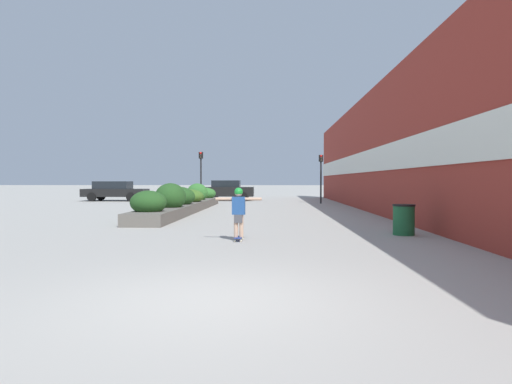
{
  "coord_description": "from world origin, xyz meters",
  "views": [
    {
      "loc": [
        0.78,
        -5.8,
        1.54
      ],
      "look_at": [
        -0.03,
        15.99,
        0.99
      ],
      "focal_mm": 32.0,
      "sensor_mm": 36.0,
      "label": 1
    }
  ],
  "objects_px": {
    "car_center_left": "(228,190)",
    "car_center_right": "(402,190)",
    "skateboarder": "(239,207)",
    "car_leftmost": "(115,191)",
    "traffic_light_left": "(201,168)",
    "skateboard": "(239,238)",
    "trash_bin": "(404,220)",
    "traffic_light_right": "(321,170)"
  },
  "relations": [
    {
      "from": "skateboarder",
      "to": "car_center_left",
      "type": "height_order",
      "value": "car_center_left"
    },
    {
      "from": "car_center_right",
      "to": "traffic_light_right",
      "type": "distance_m",
      "value": 8.42
    },
    {
      "from": "car_center_left",
      "to": "car_center_right",
      "type": "distance_m",
      "value": 13.45
    },
    {
      "from": "skateboarder",
      "to": "car_leftmost",
      "type": "distance_m",
      "value": 25.21
    },
    {
      "from": "skateboarder",
      "to": "car_leftmost",
      "type": "height_order",
      "value": "car_leftmost"
    },
    {
      "from": "traffic_light_right",
      "to": "skateboarder",
      "type": "bearing_deg",
      "value": -102.05
    },
    {
      "from": "car_leftmost",
      "to": "traffic_light_right",
      "type": "xyz_separation_m",
      "value": [
        15.24,
        -3.42,
        1.46
      ]
    },
    {
      "from": "car_leftmost",
      "to": "skateboard",
      "type": "bearing_deg",
      "value": 26.24
    },
    {
      "from": "skateboard",
      "to": "car_leftmost",
      "type": "relative_size",
      "value": 0.12
    },
    {
      "from": "skateboarder",
      "to": "car_leftmost",
      "type": "relative_size",
      "value": 0.27
    },
    {
      "from": "skateboard",
      "to": "traffic_light_left",
      "type": "xyz_separation_m",
      "value": [
        -4.13,
        19.93,
        2.33
      ]
    },
    {
      "from": "car_leftmost",
      "to": "traffic_light_left",
      "type": "height_order",
      "value": "traffic_light_left"
    },
    {
      "from": "skateboard",
      "to": "skateboarder",
      "type": "height_order",
      "value": "skateboarder"
    },
    {
      "from": "car_center_right",
      "to": "traffic_light_right",
      "type": "height_order",
      "value": "traffic_light_right"
    },
    {
      "from": "car_center_left",
      "to": "traffic_light_left",
      "type": "bearing_deg",
      "value": -23.73
    },
    {
      "from": "traffic_light_left",
      "to": "trash_bin",
      "type": "bearing_deg",
      "value": -64.8
    },
    {
      "from": "car_center_left",
      "to": "skateboard",
      "type": "bearing_deg",
      "value": 6.33
    },
    {
      "from": "trash_bin",
      "to": "traffic_light_right",
      "type": "height_order",
      "value": "traffic_light_right"
    },
    {
      "from": "skateboarder",
      "to": "car_center_left",
      "type": "bearing_deg",
      "value": 98.68
    },
    {
      "from": "trash_bin",
      "to": "car_center_left",
      "type": "relative_size",
      "value": 0.22
    },
    {
      "from": "skateboarder",
      "to": "trash_bin",
      "type": "distance_m",
      "value": 4.81
    },
    {
      "from": "trash_bin",
      "to": "traffic_light_left",
      "type": "height_order",
      "value": "traffic_light_left"
    },
    {
      "from": "skateboard",
      "to": "car_leftmost",
      "type": "xyz_separation_m",
      "value": [
        -11.15,
        22.61,
        0.72
      ]
    },
    {
      "from": "skateboard",
      "to": "traffic_light_left",
      "type": "bearing_deg",
      "value": 104.06
    },
    {
      "from": "skateboard",
      "to": "skateboarder",
      "type": "bearing_deg",
      "value": -177.65
    },
    {
      "from": "traffic_light_right",
      "to": "car_center_left",
      "type": "bearing_deg",
      "value": 147.7
    },
    {
      "from": "car_leftmost",
      "to": "traffic_light_left",
      "type": "bearing_deg",
      "value": 69.1
    },
    {
      "from": "trash_bin",
      "to": "car_center_right",
      "type": "bearing_deg",
      "value": 74.49
    },
    {
      "from": "skateboarder",
      "to": "trash_bin",
      "type": "bearing_deg",
      "value": 19.75
    },
    {
      "from": "skateboarder",
      "to": "skateboard",
      "type": "bearing_deg",
      "value": 2.35
    },
    {
      "from": "trash_bin",
      "to": "car_center_left",
      "type": "height_order",
      "value": "car_center_left"
    },
    {
      "from": "skateboarder",
      "to": "car_center_left",
      "type": "distance_m",
      "value": 23.56
    },
    {
      "from": "traffic_light_left",
      "to": "traffic_light_right",
      "type": "relative_size",
      "value": 1.08
    },
    {
      "from": "car_leftmost",
      "to": "traffic_light_left",
      "type": "relative_size",
      "value": 1.34
    },
    {
      "from": "traffic_light_right",
      "to": "car_center_right",
      "type": "bearing_deg",
      "value": 35.64
    },
    {
      "from": "car_center_right",
      "to": "traffic_light_right",
      "type": "bearing_deg",
      "value": 125.64
    },
    {
      "from": "skateboard",
      "to": "skateboarder",
      "type": "xyz_separation_m",
      "value": [
        -0.0,
        0.0,
        0.79
      ]
    },
    {
      "from": "skateboarder",
      "to": "car_center_left",
      "type": "relative_size",
      "value": 0.32
    },
    {
      "from": "car_leftmost",
      "to": "traffic_light_left",
      "type": "xyz_separation_m",
      "value": [
        7.02,
        -2.68,
        1.61
      ]
    },
    {
      "from": "skateboard",
      "to": "car_center_right",
      "type": "xyz_separation_m",
      "value": [
        10.84,
        24.03,
        0.77
      ]
    },
    {
      "from": "car_leftmost",
      "to": "skateboarder",
      "type": "bearing_deg",
      "value": 26.24
    },
    {
      "from": "car_leftmost",
      "to": "trash_bin",
      "type": "bearing_deg",
      "value": 36.59
    }
  ]
}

